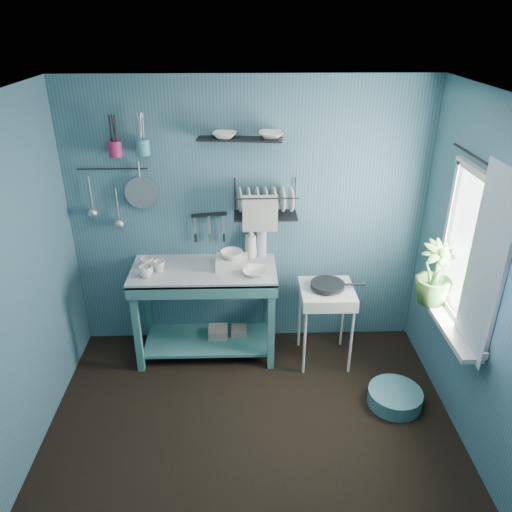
{
  "coord_description": "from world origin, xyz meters",
  "views": [
    {
      "loc": [
        -0.05,
        -2.69,
        2.95
      ],
      "look_at": [
        0.05,
        0.85,
        1.2
      ],
      "focal_mm": 35.0,
      "sensor_mm": 36.0,
      "label": 1
    }
  ],
  "objects_px": {
    "mug_mid": "(159,266)",
    "hotplate_stand": "(325,324)",
    "mug_left": "(146,271)",
    "storage_tin_large": "(218,337)",
    "floor_basin": "(395,397)",
    "utensil_cup_teal": "(143,147)",
    "wash_tub": "(232,263)",
    "utensil_cup_magenta": "(115,149)",
    "dish_rack": "(266,199)",
    "water_bottle": "(262,242)",
    "work_counter": "(206,310)",
    "mug_right": "(147,263)",
    "colander": "(141,193)",
    "frying_pan": "(328,285)",
    "storage_tin_small": "(239,336)",
    "potted_plant": "(435,274)",
    "soap_bottle": "(251,242)"
  },
  "relations": [
    {
      "from": "mug_mid",
      "to": "hotplate_stand",
      "type": "relative_size",
      "value": 0.13
    },
    {
      "from": "mug_left",
      "to": "storage_tin_large",
      "type": "xyz_separation_m",
      "value": [
        0.58,
        0.21,
        -0.84
      ]
    },
    {
      "from": "floor_basin",
      "to": "utensil_cup_teal",
      "type": "bearing_deg",
      "value": 155.12
    },
    {
      "from": "hotplate_stand",
      "to": "floor_basin",
      "type": "bearing_deg",
      "value": -54.38
    },
    {
      "from": "wash_tub",
      "to": "utensil_cup_magenta",
      "type": "bearing_deg",
      "value": 167.91
    },
    {
      "from": "dish_rack",
      "to": "utensil_cup_teal",
      "type": "relative_size",
      "value": 4.23
    },
    {
      "from": "hotplate_stand",
      "to": "utensil_cup_magenta",
      "type": "xyz_separation_m",
      "value": [
        -1.78,
        0.33,
        1.55
      ]
    },
    {
      "from": "water_bottle",
      "to": "storage_tin_large",
      "type": "height_order",
      "value": "water_bottle"
    },
    {
      "from": "work_counter",
      "to": "mug_right",
      "type": "distance_m",
      "value": 0.71
    },
    {
      "from": "dish_rack",
      "to": "colander",
      "type": "relative_size",
      "value": 1.96
    },
    {
      "from": "mug_mid",
      "to": "mug_right",
      "type": "relative_size",
      "value": 0.81
    },
    {
      "from": "wash_tub",
      "to": "frying_pan",
      "type": "bearing_deg",
      "value": -8.63
    },
    {
      "from": "colander",
      "to": "storage_tin_small",
      "type": "bearing_deg",
      "value": -9.09
    },
    {
      "from": "mug_left",
      "to": "storage_tin_large",
      "type": "height_order",
      "value": "mug_left"
    },
    {
      "from": "dish_rack",
      "to": "utensil_cup_magenta",
      "type": "distance_m",
      "value": 1.32
    },
    {
      "from": "mug_mid",
      "to": "potted_plant",
      "type": "height_order",
      "value": "potted_plant"
    },
    {
      "from": "potted_plant",
      "to": "storage_tin_small",
      "type": "bearing_deg",
      "value": 158.92
    },
    {
      "from": "storage_tin_large",
      "to": "mug_right",
      "type": "bearing_deg",
      "value": -175.24
    },
    {
      "from": "wash_tub",
      "to": "utensil_cup_teal",
      "type": "height_order",
      "value": "utensil_cup_teal"
    },
    {
      "from": "storage_tin_small",
      "to": "floor_basin",
      "type": "height_order",
      "value": "storage_tin_small"
    },
    {
      "from": "soap_bottle",
      "to": "dish_rack",
      "type": "bearing_deg",
      "value": -27.75
    },
    {
      "from": "mug_right",
      "to": "frying_pan",
      "type": "height_order",
      "value": "mug_right"
    },
    {
      "from": "wash_tub",
      "to": "floor_basin",
      "type": "height_order",
      "value": "wash_tub"
    },
    {
      "from": "soap_bottle",
      "to": "floor_basin",
      "type": "bearing_deg",
      "value": -39.64
    },
    {
      "from": "utensil_cup_teal",
      "to": "potted_plant",
      "type": "bearing_deg",
      "value": -16.83
    },
    {
      "from": "frying_pan",
      "to": "floor_basin",
      "type": "height_order",
      "value": "frying_pan"
    },
    {
      "from": "storage_tin_large",
      "to": "floor_basin",
      "type": "bearing_deg",
      "value": -28.84
    },
    {
      "from": "storage_tin_small",
      "to": "floor_basin",
      "type": "xyz_separation_m",
      "value": [
        1.29,
        -0.85,
        -0.04
      ]
    },
    {
      "from": "floor_basin",
      "to": "wash_tub",
      "type": "bearing_deg",
      "value": 150.75
    },
    {
      "from": "storage_tin_large",
      "to": "storage_tin_small",
      "type": "bearing_deg",
      "value": 8.53
    },
    {
      "from": "mug_right",
      "to": "frying_pan",
      "type": "xyz_separation_m",
      "value": [
        1.59,
        -0.15,
        -0.16
      ]
    },
    {
      "from": "mug_mid",
      "to": "soap_bottle",
      "type": "height_order",
      "value": "soap_bottle"
    },
    {
      "from": "dish_rack",
      "to": "mug_left",
      "type": "bearing_deg",
      "value": -173.78
    },
    {
      "from": "wash_tub",
      "to": "hotplate_stand",
      "type": "distance_m",
      "value": 1.02
    },
    {
      "from": "mug_left",
      "to": "dish_rack",
      "type": "height_order",
      "value": "dish_rack"
    },
    {
      "from": "storage_tin_large",
      "to": "mug_mid",
      "type": "bearing_deg",
      "value": -167.09
    },
    {
      "from": "colander",
      "to": "floor_basin",
      "type": "bearing_deg",
      "value": -24.91
    },
    {
      "from": "mug_mid",
      "to": "hotplate_stand",
      "type": "distance_m",
      "value": 1.58
    },
    {
      "from": "utensil_cup_magenta",
      "to": "mug_left",
      "type": "bearing_deg",
      "value": -57.96
    },
    {
      "from": "mug_right",
      "to": "storage_tin_small",
      "type": "relative_size",
      "value": 0.61
    },
    {
      "from": "mug_left",
      "to": "storage_tin_small",
      "type": "height_order",
      "value": "mug_left"
    },
    {
      "from": "wash_tub",
      "to": "storage_tin_small",
      "type": "xyz_separation_m",
      "value": [
        0.05,
        0.1,
        -0.86
      ]
    },
    {
      "from": "utensil_cup_teal",
      "to": "mug_right",
      "type": "bearing_deg",
      "value": -100.88
    },
    {
      "from": "work_counter",
      "to": "hotplate_stand",
      "type": "bearing_deg",
      "value": -18.83
    },
    {
      "from": "mug_right",
      "to": "storage_tin_small",
      "type": "xyz_separation_m",
      "value": [
        0.8,
        0.08,
        -0.85
      ]
    },
    {
      "from": "hotplate_stand",
      "to": "wash_tub",
      "type": "bearing_deg",
      "value": 167.89
    },
    {
      "from": "work_counter",
      "to": "frying_pan",
      "type": "distance_m",
      "value": 1.15
    },
    {
      "from": "mug_right",
      "to": "storage_tin_large",
      "type": "xyz_separation_m",
      "value": [
        0.6,
        0.05,
        -0.84
      ]
    },
    {
      "from": "mug_right",
      "to": "floor_basin",
      "type": "relative_size",
      "value": 0.28
    },
    {
      "from": "mug_mid",
      "to": "utensil_cup_magenta",
      "type": "relative_size",
      "value": 0.77
    }
  ]
}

